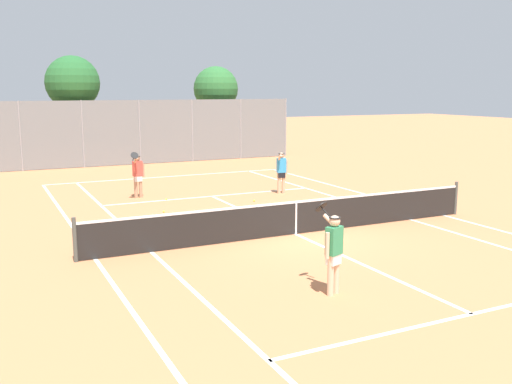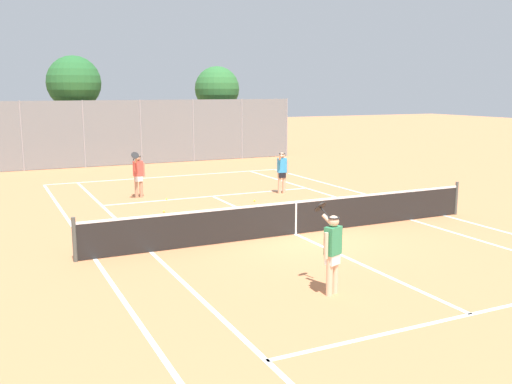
# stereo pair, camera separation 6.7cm
# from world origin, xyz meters

# --- Properties ---
(ground_plane) EXTENTS (120.00, 120.00, 0.00)m
(ground_plane) POSITION_xyz_m (0.00, 0.00, 0.00)
(ground_plane) COLOR #CC7A4C
(court_line_markings) EXTENTS (11.10, 23.90, 0.01)m
(court_line_markings) POSITION_xyz_m (0.00, 0.00, 0.00)
(court_line_markings) COLOR white
(court_line_markings) RESTS_ON ground
(tennis_net) EXTENTS (12.00, 0.10, 1.07)m
(tennis_net) POSITION_xyz_m (0.00, 0.00, 0.51)
(tennis_net) COLOR #474C47
(tennis_net) RESTS_ON ground
(player_near_side) EXTENTS (0.47, 0.87, 1.77)m
(player_near_side) POSITION_xyz_m (-1.70, -4.43, 0.93)
(player_near_side) COLOR beige
(player_near_side) RESTS_ON ground
(player_far_left) EXTENTS (0.63, 0.76, 1.77)m
(player_far_left) POSITION_xyz_m (-2.57, 7.33, 0.93)
(player_far_left) COLOR tan
(player_far_left) RESTS_ON ground
(player_far_right) EXTENTS (0.49, 0.47, 1.60)m
(player_far_right) POSITION_xyz_m (2.67, 5.80, 0.91)
(player_far_right) COLOR #D8A884
(player_far_right) RESTS_ON ground
(loose_tennis_ball_0) EXTENTS (0.07, 0.07, 0.07)m
(loose_tennis_ball_0) POSITION_xyz_m (-1.78, 6.43, 0.03)
(loose_tennis_ball_0) COLOR #D1DB33
(loose_tennis_ball_0) RESTS_ON ground
(loose_tennis_ball_1) EXTENTS (0.07, 0.07, 0.07)m
(loose_tennis_ball_1) POSITION_xyz_m (-2.50, 4.36, 0.03)
(loose_tennis_ball_1) COLOR #D1DB33
(loose_tennis_ball_1) RESTS_ON ground
(loose_tennis_ball_2) EXTENTS (0.07, 0.07, 0.07)m
(loose_tennis_ball_2) POSITION_xyz_m (0.99, 4.75, 0.03)
(loose_tennis_ball_2) COLOR #D1DB33
(loose_tennis_ball_2) RESTS_ON ground
(back_fence) EXTENTS (17.94, 0.08, 3.46)m
(back_fence) POSITION_xyz_m (0.00, 16.86, 1.73)
(back_fence) COLOR gray
(back_fence) RESTS_ON ground
(tree_behind_left) EXTENTS (2.85, 2.85, 5.77)m
(tree_behind_left) POSITION_xyz_m (-3.12, 18.54, 4.23)
(tree_behind_left) COLOR brown
(tree_behind_left) RESTS_ON ground
(tree_behind_right) EXTENTS (2.69, 2.69, 5.37)m
(tree_behind_right) POSITION_xyz_m (5.29, 18.99, 3.94)
(tree_behind_right) COLOR brown
(tree_behind_right) RESTS_ON ground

